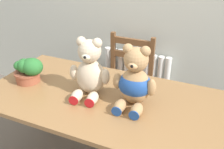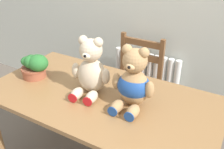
# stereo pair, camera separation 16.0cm
# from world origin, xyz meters

# --- Properties ---
(radiator) EXTENTS (0.71, 0.10, 0.71)m
(radiator) POSITION_xyz_m (-0.04, 1.33, 0.32)
(radiator) COLOR white
(radiator) RESTS_ON ground_plane
(dining_table) EXTENTS (1.59, 0.83, 0.76)m
(dining_table) POSITION_xyz_m (0.00, 0.41, 0.66)
(dining_table) COLOR olive
(dining_table) RESTS_ON ground_plane
(wooden_chair_behind) EXTENTS (0.44, 0.39, 0.91)m
(wooden_chair_behind) POSITION_xyz_m (-0.07, 1.13, 0.45)
(wooden_chair_behind) COLOR brown
(wooden_chair_behind) RESTS_ON ground_plane
(teddy_bear_left) EXTENTS (0.28, 0.29, 0.40)m
(teddy_bear_left) POSITION_xyz_m (-0.08, 0.42, 0.93)
(teddy_bear_left) COLOR beige
(teddy_bear_left) RESTS_ON dining_table
(teddy_bear_right) EXTENTS (0.28, 0.28, 0.40)m
(teddy_bear_right) POSITION_xyz_m (0.24, 0.43, 0.92)
(teddy_bear_right) COLOR tan
(teddy_bear_right) RESTS_ON dining_table
(potted_plant) EXTENTS (0.24, 0.19, 0.20)m
(potted_plant) POSITION_xyz_m (-0.57, 0.39, 0.86)
(potted_plant) COLOR #9E5138
(potted_plant) RESTS_ON dining_table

